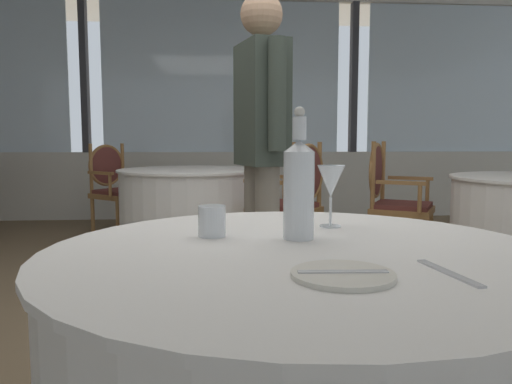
# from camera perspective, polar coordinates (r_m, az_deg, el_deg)

# --- Properties ---
(ground_plane) EXTENTS (14.01, 14.01, 0.00)m
(ground_plane) POSITION_cam_1_polar(r_m,az_deg,el_deg) (2.60, -3.21, -16.59)
(ground_plane) COLOR #756047
(window_wall_far) EXTENTS (10.78, 0.14, 2.99)m
(window_wall_far) POSITION_cam_1_polar(r_m,az_deg,el_deg) (6.31, -3.96, 7.74)
(window_wall_far) COLOR beige
(window_wall_far) RESTS_ON ground_plane
(side_plate) EXTENTS (0.20, 0.20, 0.01)m
(side_plate) POSITION_cam_1_polar(r_m,az_deg,el_deg) (0.96, 10.08, -9.47)
(side_plate) COLOR silver
(side_plate) RESTS_ON foreground_table
(butter_knife) EXTENTS (0.17, 0.03, 0.00)m
(butter_knife) POSITION_cam_1_polar(r_m,az_deg,el_deg) (0.95, 10.09, -9.17)
(butter_knife) COLOR silver
(butter_knife) RESTS_ON foreground_table
(dinner_fork) EXTENTS (0.05, 0.20, 0.00)m
(dinner_fork) POSITION_cam_1_polar(r_m,az_deg,el_deg) (1.04, 21.53, -8.74)
(dinner_fork) COLOR silver
(dinner_fork) RESTS_ON foreground_table
(water_bottle) EXTENTS (0.08, 0.08, 0.35)m
(water_bottle) POSITION_cam_1_polar(r_m,az_deg,el_deg) (1.28, 5.01, 0.67)
(water_bottle) COLOR white
(water_bottle) RESTS_ON foreground_table
(wine_glass) EXTENTS (0.08, 0.08, 0.19)m
(wine_glass) POSITION_cam_1_polar(r_m,az_deg,el_deg) (1.48, 8.72, 1.09)
(wine_glass) COLOR white
(wine_glass) RESTS_ON foreground_table
(water_tumbler) EXTENTS (0.07, 0.07, 0.08)m
(water_tumbler) POSITION_cam_1_polar(r_m,az_deg,el_deg) (1.33, -5.15, -3.40)
(water_tumbler) COLOR white
(water_tumbler) RESTS_ON foreground_table
(dining_chair_0_0) EXTENTS (0.63, 0.65, 0.99)m
(dining_chair_0_0) POSITION_cam_1_polar(r_m,az_deg,el_deg) (4.12, 15.45, -0.10)
(dining_chair_0_0) COLOR olive
(dining_chair_0_0) RESTS_ON ground_plane
(background_table_1) EXTENTS (1.32, 1.32, 0.74)m
(background_table_1) POSITION_cam_1_polar(r_m,az_deg,el_deg) (4.51, -7.48, -2.03)
(background_table_1) COLOR white
(background_table_1) RESTS_ON ground_plane
(dining_chair_1_0) EXTENTS (0.65, 0.66, 0.97)m
(dining_chair_1_0) POSITION_cam_1_polar(r_m,az_deg,el_deg) (5.29, -16.15, 1.06)
(dining_chair_1_0) COLOR olive
(dining_chair_1_0) RESTS_ON ground_plane
(dining_chair_1_1) EXTENTS (0.65, 0.66, 0.99)m
(dining_chair_1_1) POSITION_cam_1_polar(r_m,az_deg,el_deg) (3.82, 4.48, -0.33)
(dining_chair_1_1) COLOR olive
(dining_chair_1_1) RESTS_ON ground_plane
(diner_person_0) EXTENTS (0.29, 0.51, 1.77)m
(diner_person_0) POSITION_cam_1_polar(r_m,az_deg,el_deg) (2.64, 0.63, 6.41)
(diner_person_0) COLOR gray
(diner_person_0) RESTS_ON ground_plane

